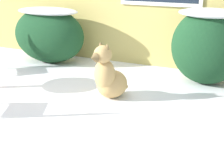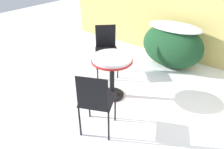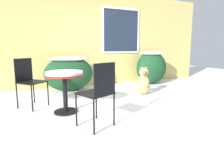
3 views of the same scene
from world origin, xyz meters
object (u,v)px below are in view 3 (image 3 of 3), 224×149
object	(u,v)px
patio_table	(65,80)
dog	(143,84)
patio_chair_far_side	(99,91)
patio_chair_near_table	(29,79)

from	to	relation	value
patio_table	dog	distance (m)	2.06
patio_table	dog	world-z (taller)	patio_table
patio_table	dog	size ratio (longest dim) A/B	1.04
patio_table	patio_chair_far_side	size ratio (longest dim) A/B	0.78
patio_chair_near_table	dog	bearing A→B (deg)	-45.30
dog	patio_table	bearing A→B (deg)	-141.75
patio_chair_far_side	dog	xyz separation A→B (m)	(1.60, 1.35, -0.27)
patio_chair_far_side	dog	distance (m)	2.10
patio_chair_near_table	dog	xyz separation A→B (m)	(2.57, -0.07, -0.27)
patio_chair_far_side	dog	bearing A→B (deg)	-164.52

